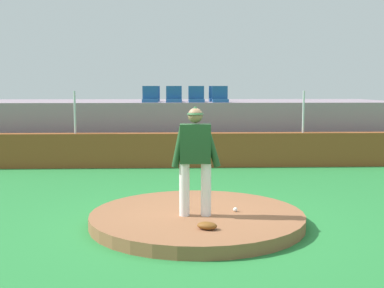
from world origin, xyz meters
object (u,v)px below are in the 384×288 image
stadium_chair_2 (196,97)px  stadium_chair_1 (174,97)px  baseball (235,210)px  stadium_chair_7 (216,97)px  pitcher (195,153)px  stadium_chair_4 (152,97)px  stadium_chair_5 (174,97)px  stadium_chair_0 (150,97)px  stadium_chair_6 (196,97)px  stadium_chair_3 (220,97)px  fielding_glove (207,226)px

stadium_chair_2 → stadium_chair_1: bearing=-0.5°
baseball → stadium_chair_7: (0.39, 8.09, 1.71)m
pitcher → stadium_chair_4: size_ratio=3.53×
stadium_chair_2 → stadium_chair_5: size_ratio=1.00×
stadium_chair_1 → stadium_chair_2: same height
baseball → stadium_chair_5: (-0.99, 8.09, 1.71)m
stadium_chair_0 → stadium_chair_4: size_ratio=1.00×
pitcher → stadium_chair_6: (0.41, 8.34, 0.72)m
stadium_chair_2 → stadium_chair_7: bearing=-128.1°
pitcher → stadium_chair_5: bearing=93.5°
pitcher → stadium_chair_6: size_ratio=3.53×
pitcher → stadium_chair_5: stadium_chair_5 is taller
stadium_chair_0 → stadium_chair_1: size_ratio=1.00×
stadium_chair_2 → stadium_chair_3: 0.73m
fielding_glove → stadium_chair_5: stadium_chair_5 is taller
pitcher → stadium_chair_6: stadium_chair_6 is taller
stadium_chair_6 → stadium_chair_4: bearing=1.1°
baseball → stadium_chair_1: 7.47m
stadium_chair_4 → stadium_chair_5: 0.69m
baseball → stadium_chair_7: 8.28m
pitcher → stadium_chair_4: stadium_chair_4 is taller
baseball → stadium_chair_6: (-0.27, 8.13, 1.71)m
stadium_chair_2 → pitcher: bearing=87.1°
fielding_glove → stadium_chair_5: 9.26m
stadium_chair_1 → stadium_chair_2: (0.69, -0.01, 0.00)m
stadium_chair_4 → stadium_chair_7: bearing=179.8°
stadium_chair_2 → stadium_chair_3: (0.73, -0.01, 0.00)m
stadium_chair_2 → stadium_chair_6: bearing=-91.8°
stadium_chair_5 → stadium_chair_0: bearing=49.5°
stadium_chair_2 → stadium_chair_7: 1.13m
stadium_chair_0 → stadium_chair_5: bearing=-130.5°
stadium_chair_1 → stadium_chair_4: same height
baseball → stadium_chair_1: stadium_chair_1 is taller
stadium_chair_7 → stadium_chair_4: bearing=-0.2°
stadium_chair_0 → stadium_chair_1: 0.73m
fielding_glove → stadium_chair_1: stadium_chair_1 is taller
stadium_chair_5 → stadium_chair_7: same height
stadium_chair_3 → stadium_chair_7: (-0.03, 0.90, 0.00)m
pitcher → stadium_chair_5: 8.34m
stadium_chair_1 → stadium_chair_7: (1.38, 0.88, 0.00)m
baseball → stadium_chair_6: 8.31m
stadium_chair_2 → stadium_chair_5: same height
fielding_glove → stadium_chair_0: 8.50m
pitcher → baseball: (0.68, 0.22, -0.99)m
pitcher → stadium_chair_2: 7.46m
stadium_chair_5 → stadium_chair_7: (1.39, 0.00, 0.00)m
stadium_chair_4 → stadium_chair_5: bearing=179.3°
stadium_chair_5 → stadium_chair_6: same height
stadium_chair_1 → stadium_chair_7: 1.64m
stadium_chair_6 → stadium_chair_7: 0.67m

